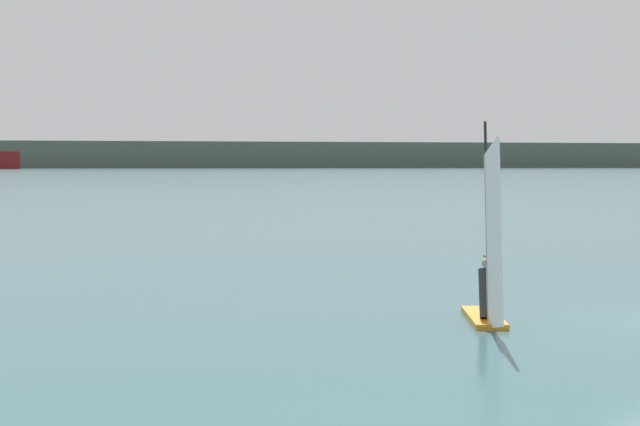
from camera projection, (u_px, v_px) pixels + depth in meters
The scene contains 2 objects.
windsurfer at pixel (489, 271), 18.78m from camera, with size 1.88×3.46×4.42m.
distant_headland at pixel (262, 157), 1062.58m from camera, with size 1030.66×448.93×25.08m, color #4C564C.
Camera 1 is at (-14.44, -14.13, 3.42)m, focal length 49.89 mm.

